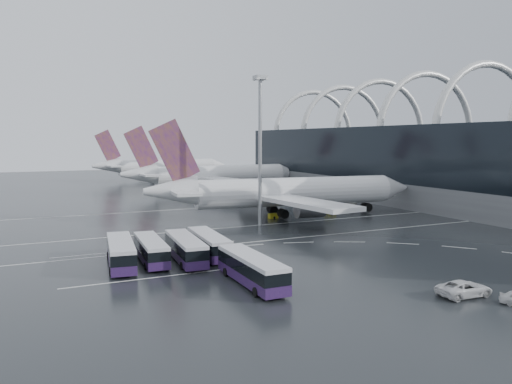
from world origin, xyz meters
name	(u,v)px	position (x,y,z in m)	size (l,w,h in m)	color
ground	(287,236)	(0.00, 0.00, 0.00)	(420.00, 420.00, 0.00)	black
terminal	(459,162)	(61.56, 19.84, 10.87)	(42.00, 160.00, 34.90)	slate
lane_marking_near	(293,238)	(0.00, -2.00, 0.01)	(120.00, 0.25, 0.01)	silver
lane_marking_mid	(257,225)	(0.00, 12.00, 0.01)	(120.00, 0.25, 0.01)	silver
lane_marking_far	(208,208)	(0.00, 40.00, 0.01)	(120.00, 0.25, 0.01)	silver
bus_bay_line_south	(179,275)	(-24.00, -16.00, 0.01)	(28.00, 0.25, 0.01)	silver
bus_bay_line_north	(149,249)	(-24.00, 0.00, 0.01)	(28.00, 0.25, 0.01)	silver
airliner_main	(282,193)	(9.55, 19.66, 5.17)	(61.05, 53.24, 20.66)	silver
airliner_gate_b	(212,176)	(13.56, 74.02, 5.18)	(59.44, 53.57, 20.68)	silver
airliner_gate_c	(160,167)	(11.39, 129.92, 5.13)	(57.67, 52.93, 20.53)	silver
bus_row_near_a	(121,252)	(-29.69, -8.63, 1.86)	(4.75, 13.99, 3.38)	#21143F
bus_row_near_b	(151,249)	(-25.58, -8.15, 1.73)	(3.75, 12.93, 3.14)	#21143F
bus_row_near_c	(186,248)	(-21.23, -9.79, 1.83)	(4.08, 13.71, 3.33)	#21143F
bus_row_near_d	(209,244)	(-17.30, -8.23, 1.78)	(3.83, 13.31, 3.24)	#21143F
bus_row_far_c	(252,269)	(-17.67, -23.56, 1.86)	(3.44, 13.78, 3.38)	#21143F
van_curve_a	(464,289)	(0.88, -37.20, 0.85)	(2.83, 6.14, 1.71)	silver
floodlight_mast	(260,132)	(0.70, 12.30, 18.02)	(2.20, 2.20, 28.64)	gray
gse_cart_belly_a	(330,210)	(22.12, 19.97, 0.66)	(2.41, 1.42, 1.31)	#A8A016
gse_cart_belly_c	(273,216)	(6.68, 18.36, 0.53)	(1.95, 1.15, 1.06)	#A8A016
gse_cart_belly_d	(351,205)	(31.64, 24.98, 0.58)	(2.13, 1.26, 1.16)	slate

